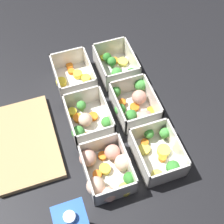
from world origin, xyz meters
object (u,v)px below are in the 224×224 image
at_px(container_far_right, 73,77).
at_px(container_far_center, 89,121).
at_px(container_near_right, 116,67).
at_px(container_near_left, 159,153).
at_px(container_near_center, 135,104).
at_px(container_far_left, 107,170).

bearing_deg(container_far_right, container_far_center, 179.41).
bearing_deg(container_far_center, container_near_right, -40.13).
relative_size(container_near_left, container_near_right, 0.99).
distance_m(container_near_center, container_near_right, 0.16).
bearing_deg(container_near_center, container_far_right, 41.01).
bearing_deg(container_near_center, container_near_right, 0.80).
bearing_deg(container_far_center, container_far_left, -179.58).
distance_m(container_far_left, container_far_center, 0.16).
xyz_separation_m(container_far_left, container_far_right, (0.35, -0.00, -0.00)).
height_order(container_near_center, container_near_right, same).
bearing_deg(container_near_left, container_near_right, 1.11).
distance_m(container_far_center, container_far_right, 0.18).
height_order(container_near_right, container_far_center, same).
xyz_separation_m(container_far_center, container_far_right, (0.18, -0.00, -0.00)).
relative_size(container_near_center, container_near_right, 1.03).
bearing_deg(container_near_center, container_near_left, -178.59).
xyz_separation_m(container_near_center, container_far_left, (-0.18, 0.15, -0.00)).
distance_m(container_near_center, container_far_center, 0.15).
bearing_deg(container_near_right, container_far_center, 139.87).
height_order(container_far_center, container_far_right, same).
bearing_deg(container_near_right, container_far_right, 87.40).
xyz_separation_m(container_near_center, container_near_right, (0.16, 0.00, -0.00)).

